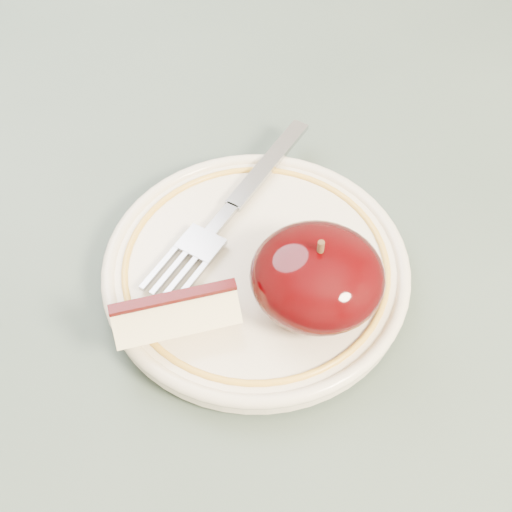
% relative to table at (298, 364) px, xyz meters
% --- Properties ---
extents(table, '(0.90, 0.90, 0.75)m').
position_rel_table_xyz_m(table, '(0.00, 0.00, 0.00)').
color(table, brown).
rests_on(table, ground).
extents(plate, '(0.20, 0.20, 0.02)m').
position_rel_table_xyz_m(plate, '(-0.03, 0.01, 0.10)').
color(plate, beige).
rests_on(plate, table).
extents(apple_half, '(0.08, 0.08, 0.06)m').
position_rel_table_xyz_m(apple_half, '(0.01, -0.01, 0.13)').
color(apple_half, black).
rests_on(apple_half, plate).
extents(apple_wedge, '(0.08, 0.06, 0.04)m').
position_rel_table_xyz_m(apple_wedge, '(-0.07, -0.05, 0.12)').
color(apple_wedge, '#FFEFBB').
rests_on(apple_wedge, plate).
extents(fork, '(0.08, 0.18, 0.00)m').
position_rel_table_xyz_m(fork, '(-0.06, 0.05, 0.11)').
color(fork, gray).
rests_on(fork, plate).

